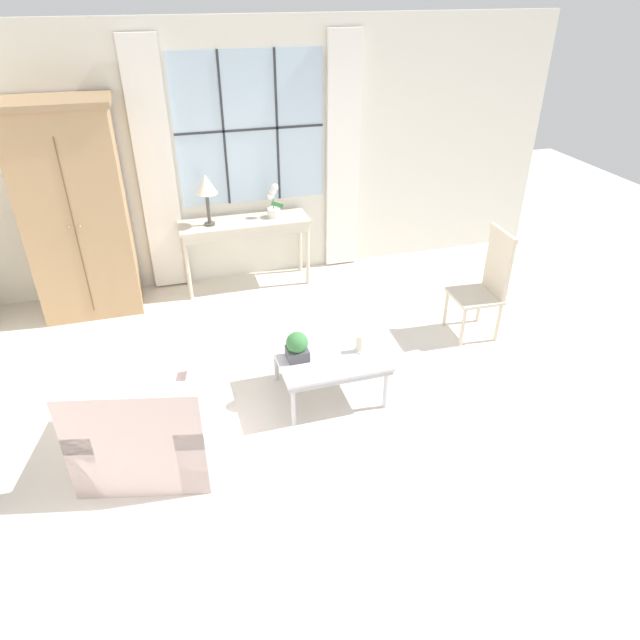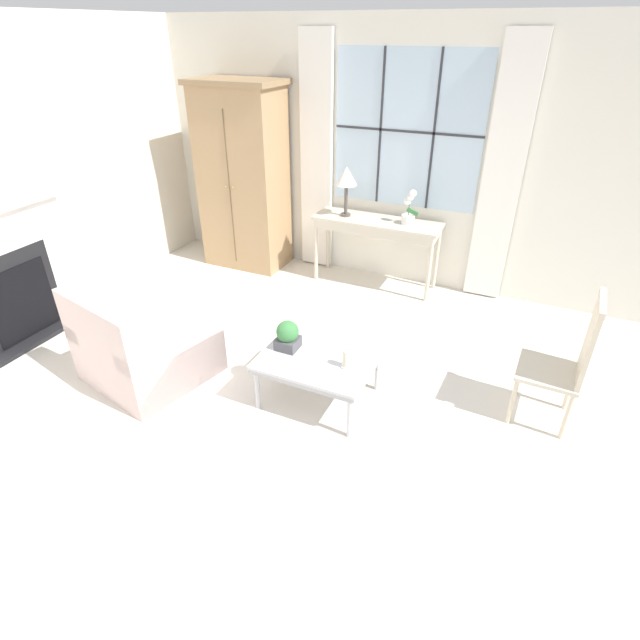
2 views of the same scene
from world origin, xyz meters
The scene contains 11 objects.
ground_plane centered at (0.00, 0.00, 0.00)m, with size 14.00×14.00×0.00m, color silver.
wall_back_windowed centered at (0.00, 3.02, 1.40)m, with size 7.20×0.14×2.80m.
armoire centered at (-1.87, 2.65, 1.09)m, with size 1.05×0.66×2.17m.
console_table centered at (-0.18, 2.72, 0.70)m, with size 1.44×0.43×0.79m.
table_lamp centered at (-0.56, 2.71, 1.22)m, with size 0.23×0.23×0.55m.
potted_orchid centered at (0.16, 2.75, 0.94)m, with size 0.19×0.15×0.38m.
armchair_upholstered centered at (-1.36, 0.16, 0.28)m, with size 1.11×1.09×0.87m.
side_chair_wooden centered at (1.89, 1.03, 0.59)m, with size 0.46×0.46×1.09m.
coffee_table centered at (0.13, 0.50, 0.38)m, with size 0.89×0.73×0.42m.
potted_plant_small centered at (-0.15, 0.50, 0.54)m, with size 0.18×0.18×0.24m.
pillar_candle centered at (0.38, 0.46, 0.49)m, with size 0.09×0.09×0.16m.
Camera 1 is at (-1.05, -3.24, 3.12)m, focal length 32.00 mm.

